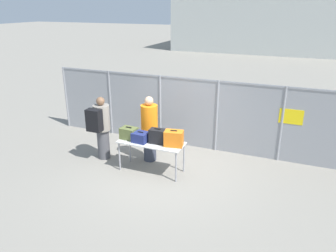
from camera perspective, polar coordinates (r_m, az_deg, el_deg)
name	(u,v)px	position (r m, az deg, el deg)	size (l,w,h in m)	color
ground_plane	(162,173)	(8.41, -1.01, -8.10)	(120.00, 120.00, 0.00)	gray
fence_section	(188,111)	(9.59, 3.54, 2.60)	(8.84, 0.07, 2.07)	gray
inspection_table	(151,145)	(8.19, -2.93, -3.29)	(1.66, 0.67, 0.80)	silver
suitcase_olive	(129,133)	(8.38, -6.82, -1.25)	(0.43, 0.33, 0.32)	#566033
suitcase_navy	(141,137)	(8.17, -4.79, -1.93)	(0.40, 0.36, 0.27)	navy
suitcase_black	(158,136)	(8.04, -1.82, -1.78)	(0.41, 0.26, 0.38)	black
suitcase_orange	(174,138)	(7.88, 1.01, -2.18)	(0.49, 0.36, 0.41)	orange
traveler_hooded	(101,126)	(8.94, -11.62, 0.00)	(0.43, 0.67, 1.75)	#4C4C51
security_worker_near	(150,128)	(8.71, -3.24, -0.38)	(0.44, 0.44, 1.80)	#383D4C
utility_trailer	(279,120)	(11.63, 18.76, 1.06)	(3.80, 2.12, 0.63)	#B2B2B7
distant_hangar	(278,19)	(34.75, 18.56, 17.18)	(17.32, 12.16, 5.31)	#B2B7B2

